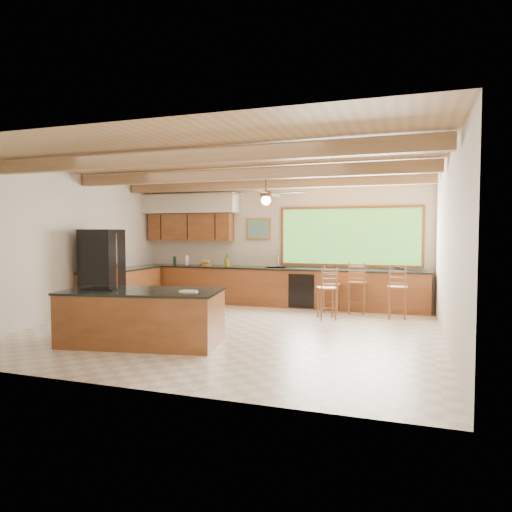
% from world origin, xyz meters
% --- Properties ---
extents(ground, '(7.20, 7.20, 0.00)m').
position_xyz_m(ground, '(0.00, 0.00, 0.00)').
color(ground, beige).
rests_on(ground, ground).
extents(room_shell, '(7.27, 6.54, 3.02)m').
position_xyz_m(room_shell, '(-0.17, 0.65, 2.21)').
color(room_shell, beige).
rests_on(room_shell, ground).
extents(counter_run, '(7.12, 3.10, 1.25)m').
position_xyz_m(counter_run, '(-0.82, 2.52, 0.46)').
color(counter_run, brown).
rests_on(counter_run, ground).
extents(island, '(2.62, 1.57, 0.88)m').
position_xyz_m(island, '(-0.96, -1.40, 0.43)').
color(island, brown).
rests_on(island, ground).
extents(refrigerator, '(0.78, 0.76, 1.83)m').
position_xyz_m(refrigerator, '(-3.05, 0.37, 0.91)').
color(refrigerator, black).
rests_on(refrigerator, ground).
extents(bar_stool_a, '(0.40, 0.40, 1.04)m').
position_xyz_m(bar_stool_a, '(1.43, 2.39, 0.62)').
color(bar_stool_a, brown).
rests_on(bar_stool_a, ground).
extents(bar_stool_b, '(0.41, 0.41, 1.13)m').
position_xyz_m(bar_stool_b, '(1.98, 2.39, 0.67)').
color(bar_stool_b, brown).
rests_on(bar_stool_b, ground).
extents(bar_stool_c, '(0.49, 0.49, 1.05)m').
position_xyz_m(bar_stool_c, '(1.46, 1.54, 0.62)').
color(bar_stool_c, brown).
rests_on(bar_stool_c, ground).
extents(bar_stool_d, '(0.39, 0.39, 1.07)m').
position_xyz_m(bar_stool_d, '(2.82, 2.02, 0.64)').
color(bar_stool_d, brown).
rests_on(bar_stool_d, ground).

